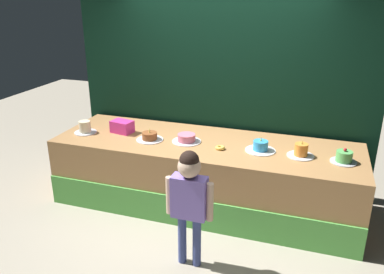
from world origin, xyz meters
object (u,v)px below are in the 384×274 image
Objects in this scene: pink_box at (122,127)px; child_figure at (189,194)px; cake_center_right at (260,147)px; cake_left at (150,137)px; cake_right at (301,151)px; cake_far_right at (344,157)px; donut at (220,148)px; cake_center_left at (187,138)px; cake_far_left at (85,128)px.

child_figure is at bearing -41.65° from pink_box.
cake_center_right is (0.46, 1.08, 0.10)m from child_figure.
pink_box is 0.81× the size of cake_left.
child_figure reaches higher than cake_right.
child_figure is 1.70m from pink_box.
cake_right is 1.07× the size of cake_far_right.
cake_far_right is (1.32, 1.05, 0.10)m from child_figure.
pink_box is 1.30m from donut.
cake_left is (-0.83, 0.99, 0.09)m from child_figure.
cake_far_right reaches higher than pink_box.
cake_center_left is 0.86m from cake_center_right.
cake_right reaches higher than cake_far_left.
child_figure reaches higher than cake_left.
child_figure is at bearing -29.71° from cake_far_left.
pink_box is (-1.26, 1.12, 0.12)m from child_figure.
cake_center_right is (0.86, -0.00, 0.01)m from cake_center_left.
cake_center_left is 1.29m from cake_right.
cake_left is (-0.86, 0.01, 0.02)m from donut.
cake_left is at bearing -177.57° from cake_right.
cake_center_right is 0.86m from cake_far_right.
cake_left reaches higher than cake_center_left.
cake_center_right is at bearing 178.43° from cake_right.
donut is at bearing -12.81° from cake_center_left.
cake_right is at bearing 2.43° from cake_left.
cake_center_right is at bearing -0.01° from cake_center_left.
cake_far_left is at bearing -178.51° from cake_far_right.
cake_far_left is at bearing -160.00° from pink_box.
child_figure is 4.28× the size of cake_far_left.
child_figure reaches higher than donut.
cake_right is (0.43, -0.01, 0.01)m from cake_center_right.
cake_center_left is (1.29, 0.11, -0.02)m from cake_far_left.
child_figure is 1.39m from cake_right.
donut is 1.29m from cake_far_right.
cake_far_right is at bearing 1.46° from cake_left.
cake_left is 1.19× the size of cake_far_right.
donut is at bearing 0.35° from cake_far_left.
cake_right is at bearing -0.53° from cake_center_left.
donut is 0.86m from cake_left.
cake_left is at bearing 130.06° from child_figure.
cake_far_left is 0.82× the size of cake_center_right.
child_figure reaches higher than pink_box.
child_figure is 4.06× the size of cake_right.
donut is 0.44m from cake_center_right.
cake_far_left is 0.80× the size of cake_center_left.
cake_right reaches higher than pink_box.
donut is 0.40× the size of cake_far_right.
cake_far_left is 1.30m from cake_center_left.
pink_box is at bearing 178.39° from cake_center_right.
cake_far_left is 3.02m from cake_far_right.
cake_center_left is 1.26× the size of cake_far_right.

